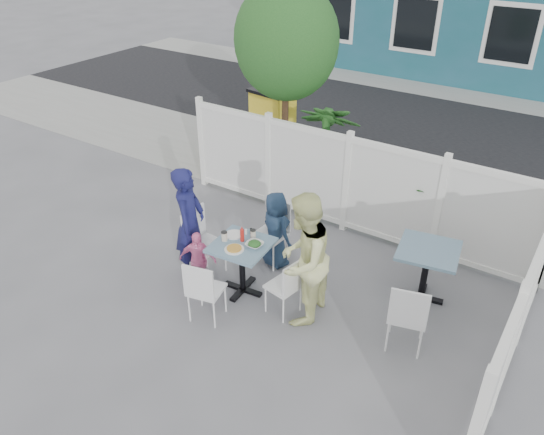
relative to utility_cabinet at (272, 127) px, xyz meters
The scene contains 29 objects.
ground 4.68m from the utility_cabinet, 59.78° to the right, with size 80.00×80.00×0.00m, color slate.
near_sidewalk 2.44m from the utility_cabinet, ahead, with size 24.00×2.60×0.01m, color gray.
street 4.26m from the utility_cabinet, 56.35° to the left, with size 24.00×5.00×0.01m, color black.
far_sidewalk 7.03m from the utility_cabinet, 70.55° to the left, with size 24.00×1.60×0.01m, color gray.
fence_back 2.91m from the utility_cabinet, 33.36° to the right, with size 5.86×0.08×1.60m.
fence_right 6.32m from the utility_cabinet, 32.53° to the right, with size 0.08×3.66×1.60m.
tree 2.14m from the utility_cabinet, 43.79° to the right, with size 1.80×1.62×3.59m.
utility_cabinet is the anchor object (origin of this frame).
potted_shrub_a 1.97m from the utility_cabinet, 27.29° to the right, with size 1.01×1.01×1.80m, color #1C511D.
potted_shrub_b 3.89m from the utility_cabinet, 14.88° to the right, with size 1.29×1.12×1.43m, color #1C511D.
main_table 4.28m from the utility_cabinet, 62.01° to the right, with size 0.78×0.78×0.76m.
spare_table 4.85m from the utility_cabinet, 32.47° to the right, with size 0.87×0.87×0.79m.
chair_left 3.94m from the utility_cabinet, 71.24° to the right, with size 0.44×0.46×0.98m.
chair_right 4.75m from the utility_cabinet, 54.32° to the right, with size 0.43×0.44×0.84m.
chair_back 3.51m from the utility_cabinet, 56.33° to the right, with size 0.45×0.44×0.94m.
chair_near 4.94m from the utility_cabinet, 66.48° to the right, with size 0.48×0.47×0.89m.
chair_spare 5.60m from the utility_cabinet, 40.63° to the right, with size 0.52×0.51×0.95m.
man 4.00m from the utility_cabinet, 72.93° to the right, with size 0.60×0.39×1.64m, color #181950.
woman 4.79m from the utility_cabinet, 52.24° to the right, with size 0.85×0.66×1.74m, color #CFD84D.
boy 3.63m from the utility_cabinet, 55.84° to the right, with size 0.56×0.37×1.15m, color #1D304B.
toddler 4.30m from the utility_cabinet, 70.11° to the right, with size 0.51×0.21×0.87m, color pink.
plate_main 4.43m from the utility_cabinet, 62.92° to the right, with size 0.26×0.26×0.02m, color white.
plate_side 4.08m from the utility_cabinet, 63.83° to the right, with size 0.24×0.24×0.02m, color white.
salad_bowl 4.33m from the utility_cabinet, 59.66° to the right, with size 0.22×0.22×0.05m, color white.
coffee_cup_a 4.23m from the utility_cabinet, 65.15° to the right, with size 0.08×0.08×0.12m, color beige.
coffee_cup_b 4.12m from the utility_cabinet, 60.15° to the right, with size 0.07×0.07×0.11m, color beige.
ketchup_bottle 4.21m from the utility_cabinet, 61.97° to the right, with size 0.05×0.05×0.17m, color red.
salt_shaker 4.04m from the utility_cabinet, 61.62° to the right, with size 0.03×0.03×0.07m, color white.
pepper_shaker 4.02m from the utility_cabinet, 60.67° to the right, with size 0.03×0.03×0.08m, color black.
Camera 1 is at (3.16, -4.33, 4.56)m, focal length 35.00 mm.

